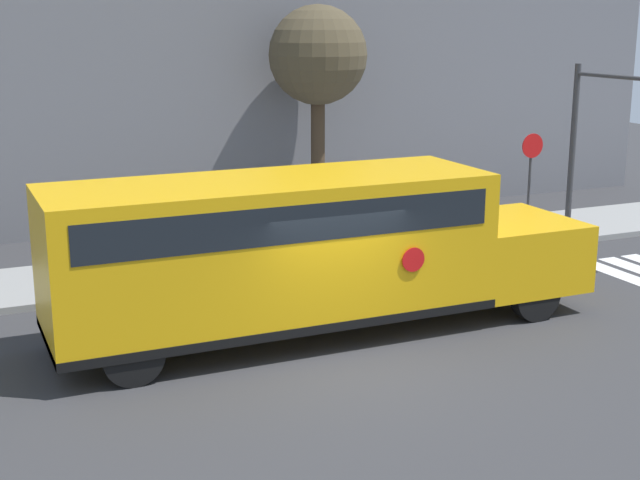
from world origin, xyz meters
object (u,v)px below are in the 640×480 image
object	(u,v)px
traffic_light	(611,128)
tree_near_sidewalk	(318,58)
stop_sign	(530,173)
school_bus	(300,246)

from	to	relation	value
traffic_light	tree_near_sidewalk	distance (m)	7.79
stop_sign	traffic_light	bearing A→B (deg)	-54.13
school_bus	tree_near_sidewalk	world-z (taller)	tree_near_sidewalk
school_bus	tree_near_sidewalk	xyz separation A→B (m)	(3.78, 7.83, 2.98)
school_bus	traffic_light	bearing A→B (deg)	14.98
school_bus	stop_sign	distance (m)	9.01
stop_sign	tree_near_sidewalk	distance (m)	6.40
school_bus	traffic_light	size ratio (longest dim) A/B	2.24
traffic_light	tree_near_sidewalk	world-z (taller)	tree_near_sidewalk
school_bus	tree_near_sidewalk	size ratio (longest dim) A/B	1.70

